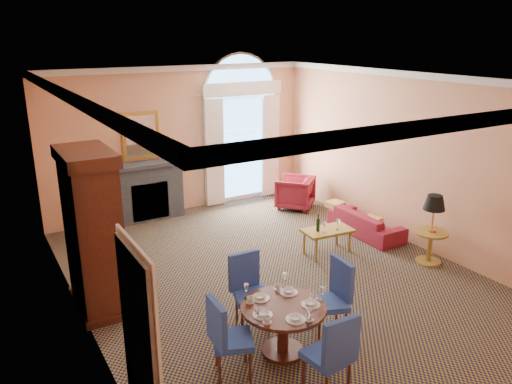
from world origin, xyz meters
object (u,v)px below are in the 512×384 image
sofa (366,223)px  coffee_table (327,231)px  armoire (93,234)px  armchair (295,192)px  side_table (433,221)px  dining_table (283,317)px

sofa → coffee_table: (-1.23, -0.31, 0.18)m
sofa → armoire: bearing=91.4°
armchair → side_table: size_ratio=0.66×
armchair → coffee_table: coffee_table is taller
armoire → sofa: armoire is taller
side_table → armoire: bearing=164.6°
dining_table → sofa: (3.58, 2.41, -0.27)m
armoire → sofa: 5.35m
armoire → sofa: size_ratio=1.43×
dining_table → coffee_table: dining_table is taller
armoire → coffee_table: armoire is taller
sofa → armchair: size_ratio=2.06×
dining_table → armchair: bearing=53.6°
armoire → armchair: bearing=23.1°
coffee_table → side_table: 1.82m
armchair → armoire: bearing=-17.6°
armoire → side_table: 5.53m
armoire → dining_table: (1.69, -2.33, -0.63)m
dining_table → coffee_table: bearing=41.7°
dining_table → coffee_table: size_ratio=1.13×
armchair → coffee_table: 2.52m
armoire → side_table: armoire is taller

